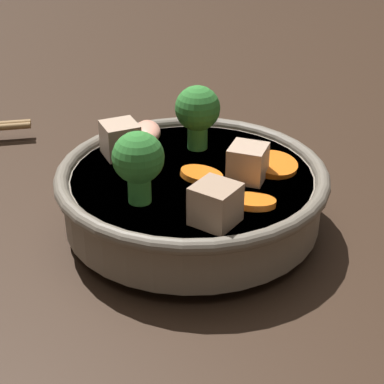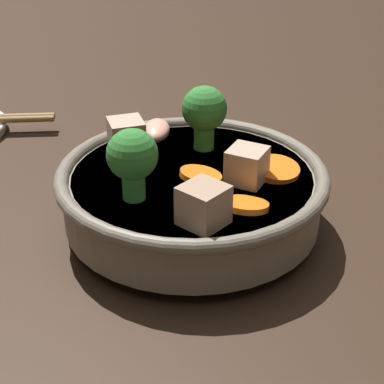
# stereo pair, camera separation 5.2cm
# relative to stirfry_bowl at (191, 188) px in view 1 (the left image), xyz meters

# --- Properties ---
(ground_plane) EXTENTS (3.00, 3.00, 0.00)m
(ground_plane) POSITION_rel_stirfry_bowl_xyz_m (-0.00, -0.00, -0.04)
(ground_plane) COLOR black
(stirfry_bowl) EXTENTS (0.22, 0.22, 0.11)m
(stirfry_bowl) POSITION_rel_stirfry_bowl_xyz_m (0.00, 0.00, 0.00)
(stirfry_bowl) COLOR slate
(stirfry_bowl) RESTS_ON ground_plane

